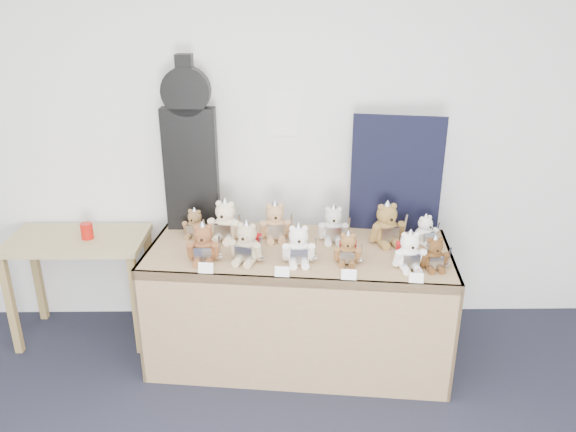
{
  "coord_description": "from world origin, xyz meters",
  "views": [
    {
      "loc": [
        0.42,
        -1.32,
        2.34
      ],
      "look_at": [
        0.46,
        1.83,
        1.07
      ],
      "focal_mm": 35.0,
      "sensor_mm": 36.0,
      "label": 1
    }
  ],
  "objects_px": {
    "teddy_front_far_right": "(409,252)",
    "side_table": "(79,254)",
    "red_cup": "(87,231)",
    "teddy_front_end": "(434,255)",
    "teddy_back_left": "(225,222)",
    "teddy_back_end": "(425,231)",
    "teddy_front_right": "(348,250)",
    "teddy_back_far_left": "(195,224)",
    "display_table": "(298,278)",
    "teddy_front_left": "(247,244)",
    "teddy_back_centre_left": "(275,223)",
    "teddy_back_right": "(387,225)",
    "teddy_back_centre_right": "(333,225)",
    "guitar_case": "(190,147)",
    "teddy_front_centre": "(299,246)",
    "teddy_front_far_left": "(203,245)"
  },
  "relations": [
    {
      "from": "display_table",
      "to": "teddy_front_right",
      "type": "relative_size",
      "value": 8.95
    },
    {
      "from": "teddy_front_far_left",
      "to": "teddy_front_end",
      "type": "height_order",
      "value": "teddy_front_far_left"
    },
    {
      "from": "display_table",
      "to": "teddy_back_centre_left",
      "type": "relative_size",
      "value": 7.04
    },
    {
      "from": "teddy_front_right",
      "to": "teddy_front_centre",
      "type": "bearing_deg",
      "value": -174.02
    },
    {
      "from": "teddy_back_end",
      "to": "red_cup",
      "type": "bearing_deg",
      "value": 150.34
    },
    {
      "from": "teddy_front_end",
      "to": "teddy_back_right",
      "type": "xyz_separation_m",
      "value": [
        -0.22,
        0.37,
        0.03
      ]
    },
    {
      "from": "teddy_back_left",
      "to": "teddy_back_end",
      "type": "relative_size",
      "value": 1.39
    },
    {
      "from": "guitar_case",
      "to": "teddy_back_end",
      "type": "xyz_separation_m",
      "value": [
        1.54,
        -0.3,
        -0.48
      ]
    },
    {
      "from": "side_table",
      "to": "teddy_back_centre_left",
      "type": "bearing_deg",
      "value": -3.93
    },
    {
      "from": "teddy_front_end",
      "to": "teddy_back_centre_left",
      "type": "xyz_separation_m",
      "value": [
        -0.94,
        0.44,
        0.02
      ]
    },
    {
      "from": "guitar_case",
      "to": "teddy_front_right",
      "type": "height_order",
      "value": "guitar_case"
    },
    {
      "from": "display_table",
      "to": "teddy_front_far_left",
      "type": "distance_m",
      "value": 0.65
    },
    {
      "from": "teddy_front_centre",
      "to": "teddy_back_centre_right",
      "type": "bearing_deg",
      "value": 52.23
    },
    {
      "from": "teddy_front_end",
      "to": "teddy_back_end",
      "type": "relative_size",
      "value": 1.03
    },
    {
      "from": "red_cup",
      "to": "teddy_back_centre_left",
      "type": "distance_m",
      "value": 1.29
    },
    {
      "from": "side_table",
      "to": "teddy_back_centre_left",
      "type": "xyz_separation_m",
      "value": [
        1.36,
        -0.11,
        0.27
      ]
    },
    {
      "from": "side_table",
      "to": "teddy_back_left",
      "type": "xyz_separation_m",
      "value": [
        1.04,
        -0.11,
        0.28
      ]
    },
    {
      "from": "side_table",
      "to": "teddy_front_left",
      "type": "height_order",
      "value": "teddy_front_left"
    },
    {
      "from": "teddy_back_right",
      "to": "teddy_front_right",
      "type": "bearing_deg",
      "value": -147.65
    },
    {
      "from": "teddy_back_centre_left",
      "to": "teddy_front_centre",
      "type": "bearing_deg",
      "value": -71.99
    },
    {
      "from": "teddy_back_centre_left",
      "to": "teddy_back_right",
      "type": "height_order",
      "value": "teddy_back_right"
    },
    {
      "from": "display_table",
      "to": "teddy_front_left",
      "type": "height_order",
      "value": "teddy_front_left"
    },
    {
      "from": "side_table",
      "to": "teddy_back_far_left",
      "type": "height_order",
      "value": "teddy_back_far_left"
    },
    {
      "from": "guitar_case",
      "to": "teddy_front_right",
      "type": "distance_m",
      "value": 1.25
    },
    {
      "from": "teddy_front_centre",
      "to": "teddy_back_centre_left",
      "type": "bearing_deg",
      "value": 110.44
    },
    {
      "from": "display_table",
      "to": "teddy_back_centre_right",
      "type": "bearing_deg",
      "value": 47.23
    },
    {
      "from": "teddy_front_left",
      "to": "teddy_front_end",
      "type": "height_order",
      "value": "teddy_front_left"
    },
    {
      "from": "display_table",
      "to": "teddy_back_centre_left",
      "type": "distance_m",
      "value": 0.4
    },
    {
      "from": "teddy_front_centre",
      "to": "teddy_back_end",
      "type": "relative_size",
      "value": 1.25
    },
    {
      "from": "display_table",
      "to": "teddy_back_end",
      "type": "bearing_deg",
      "value": 16.58
    },
    {
      "from": "display_table",
      "to": "teddy_front_far_left",
      "type": "height_order",
      "value": "teddy_front_far_left"
    },
    {
      "from": "teddy_front_centre",
      "to": "teddy_back_left",
      "type": "height_order",
      "value": "teddy_back_left"
    },
    {
      "from": "teddy_back_far_left",
      "to": "teddy_back_end",
      "type": "bearing_deg",
      "value": 11.26
    },
    {
      "from": "teddy_front_far_right",
      "to": "teddy_front_end",
      "type": "height_order",
      "value": "teddy_front_far_right"
    },
    {
      "from": "teddy_back_right",
      "to": "teddy_back_far_left",
      "type": "distance_m",
      "value": 1.27
    },
    {
      "from": "teddy_front_right",
      "to": "teddy_back_right",
      "type": "bearing_deg",
      "value": 53.36
    },
    {
      "from": "teddy_back_left",
      "to": "teddy_back_end",
      "type": "distance_m",
      "value": 1.3
    },
    {
      "from": "guitar_case",
      "to": "red_cup",
      "type": "distance_m",
      "value": 0.91
    },
    {
      "from": "teddy_front_far_right",
      "to": "side_table",
      "type": "bearing_deg",
      "value": 161.85
    },
    {
      "from": "teddy_front_left",
      "to": "teddy_front_far_right",
      "type": "relative_size",
      "value": 1.08
    },
    {
      "from": "side_table",
      "to": "teddy_back_far_left",
      "type": "bearing_deg",
      "value": -3.55
    },
    {
      "from": "teddy_front_end",
      "to": "teddy_back_right",
      "type": "bearing_deg",
      "value": 117.11
    },
    {
      "from": "teddy_front_right",
      "to": "teddy_front_end",
      "type": "xyz_separation_m",
      "value": [
        0.5,
        -0.08,
        0.0
      ]
    },
    {
      "from": "teddy_front_far_left",
      "to": "teddy_back_end",
      "type": "bearing_deg",
      "value": 9.21
    },
    {
      "from": "red_cup",
      "to": "teddy_front_right",
      "type": "relative_size",
      "value": 0.49
    },
    {
      "from": "teddy_back_centre_left",
      "to": "teddy_back_end",
      "type": "bearing_deg",
      "value": -9.15
    },
    {
      "from": "red_cup",
      "to": "teddy_back_left",
      "type": "distance_m",
      "value": 0.96
    },
    {
      "from": "red_cup",
      "to": "teddy_front_end",
      "type": "distance_m",
      "value": 2.29
    },
    {
      "from": "teddy_back_far_left",
      "to": "teddy_front_centre",
      "type": "bearing_deg",
      "value": -14.24
    },
    {
      "from": "teddy_back_left",
      "to": "teddy_back_centre_left",
      "type": "distance_m",
      "value": 0.33
    }
  ]
}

